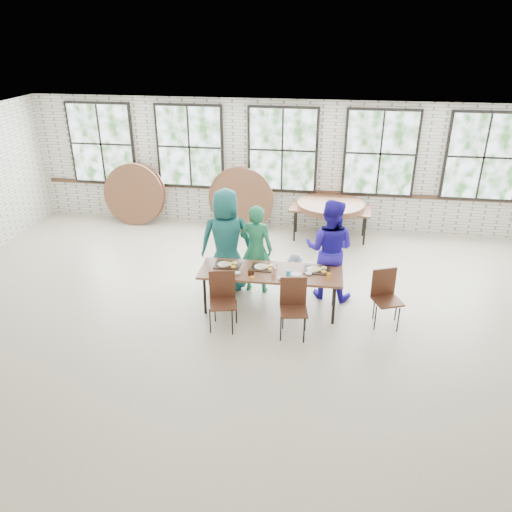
{
  "coord_description": "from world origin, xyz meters",
  "views": [
    {
      "loc": [
        1.12,
        -6.93,
        4.53
      ],
      "look_at": [
        0.0,
        0.4,
        1.05
      ],
      "focal_mm": 35.0,
      "sensor_mm": 36.0,
      "label": 1
    }
  ],
  "objects": [
    {
      "name": "chair_near_right",
      "position": [
        0.68,
        -0.16,
        0.56
      ],
      "size": [
        0.48,
        0.47,
        0.95
      ],
      "rotation": [
        0.0,
        0.0,
        0.16
      ],
      "color": "#492618",
      "rests_on": "ground"
    },
    {
      "name": "adult_green",
      "position": [
        -0.11,
        1.15,
        0.83
      ],
      "size": [
        0.64,
        0.46,
        1.67
      ],
      "primitive_type": "imported",
      "rotation": [
        0.0,
        0.0,
        3.04
      ],
      "color": "#1E7249",
      "rests_on": "ground"
    },
    {
      "name": "room",
      "position": [
        0.0,
        4.44,
        1.83
      ],
      "size": [
        12.0,
        12.0,
        12.0
      ],
      "color": "#C3B79B",
      "rests_on": "ground"
    },
    {
      "name": "round_tops_leaning",
      "position": [
        -2.24,
        4.12,
        0.73
      ],
      "size": [
        4.18,
        0.43,
        1.49
      ],
      "color": "brown",
      "rests_on": "ground"
    },
    {
      "name": "round_tops_stacked",
      "position": [
        1.18,
        3.83,
        0.8
      ],
      "size": [
        1.5,
        1.5,
        0.13
      ],
      "color": "brown",
      "rests_on": "storage_table"
    },
    {
      "name": "storage_table",
      "position": [
        1.18,
        3.83,
        0.69
      ],
      "size": [
        1.86,
        0.9,
        0.74
      ],
      "rotation": [
        0.0,
        0.0,
        -0.08
      ],
      "color": "brown",
      "rests_on": "ground"
    },
    {
      "name": "chair_spare",
      "position": [
        2.13,
        0.37,
        0.56
      ],
      "size": [
        0.54,
        0.54,
        0.95
      ],
      "rotation": [
        0.0,
        0.0,
        0.39
      ],
      "color": "#492618",
      "rests_on": "ground"
    },
    {
      "name": "chair_near_left",
      "position": [
        -0.47,
        -0.11,
        0.56
      ],
      "size": [
        0.51,
        0.5,
        0.95
      ],
      "rotation": [
        0.0,
        0.0,
        0.25
      ],
      "color": "#492618",
      "rests_on": "ground"
    },
    {
      "name": "adult_blue",
      "position": [
        1.19,
        1.15,
        0.92
      ],
      "size": [
        1.02,
        0.87,
        1.83
      ],
      "primitive_type": "imported",
      "rotation": [
        0.0,
        0.0,
        2.93
      ],
      "color": "#2618AC",
      "rests_on": "ground"
    },
    {
      "name": "toddler",
      "position": [
        0.59,
        1.15,
        0.39
      ],
      "size": [
        0.53,
        0.34,
        0.78
      ],
      "primitive_type": "imported",
      "rotation": [
        0.0,
        0.0,
        3.03
      ],
      "color": "#13223B",
      "rests_on": "ground"
    },
    {
      "name": "adult_teal",
      "position": [
        -0.65,
        1.15,
        0.96
      ],
      "size": [
        1.05,
        0.81,
        1.92
      ],
      "primitive_type": "imported",
      "rotation": [
        0.0,
        0.0,
        3.37
      ],
      "color": "#1A6556",
      "rests_on": "ground"
    },
    {
      "name": "tabletop_clutter",
      "position": [
        0.34,
        0.47,
        0.77
      ],
      "size": [
        1.98,
        0.63,
        0.11
      ],
      "color": "black",
      "rests_on": "dining_table"
    },
    {
      "name": "dining_table",
      "position": [
        0.24,
        0.5,
        0.69
      ],
      "size": [
        2.41,
        0.83,
        0.74
      ],
      "rotation": [
        0.0,
        0.0,
        0.01
      ],
      "color": "brown",
      "rests_on": "ground"
    }
  ]
}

